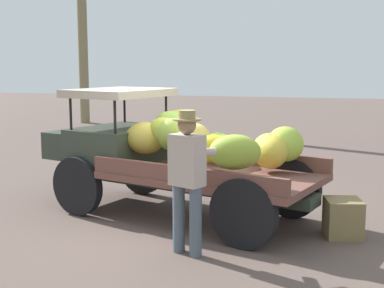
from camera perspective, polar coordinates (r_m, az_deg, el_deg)
ground_plane at (r=7.85m, az=-1.00°, el=-8.28°), size 60.00×60.00×0.00m
truck at (r=8.06m, az=-2.75°, el=-0.78°), size 4.66×2.76×1.89m
farmer at (r=6.29m, az=-0.50°, el=-3.17°), size 0.56×0.53×1.75m
wooden_crate at (r=7.39m, az=15.93°, el=-7.65°), size 0.55×0.57×0.50m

